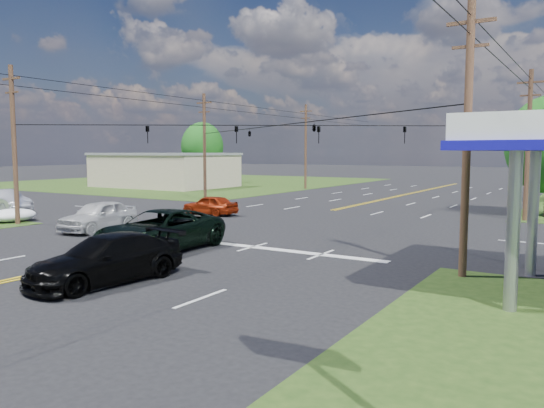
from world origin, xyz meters
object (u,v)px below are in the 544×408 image
Objects in this scene: pole_nw at (205,146)px; suv_black at (106,259)px; pole_ne at (528,143)px; pole_left_far at (306,146)px; sedan_silver at (5,201)px; pole_se at (467,136)px; tree_far_l at (202,147)px; pole_sw at (14,143)px; pickup_white at (99,216)px; retail_nw at (165,171)px; pickup_dkgreen at (160,231)px.

suv_black is at bearing -57.45° from pole_nw.
pole_left_far is (-26.00, 19.00, 0.25)m from pole_ne.
sedan_silver is at bearing -156.29° from pole_ne.
pole_nw is at bearing 145.30° from pole_se.
tree_far_l is (-19.00, 4.00, 0.03)m from pole_left_far.
tree_far_l is (-19.00, 41.00, 0.28)m from pole_sw.
pole_sw is 1.93× the size of pickup_white.
pole_ne is 36.29m from sedan_silver.
pole_ne is 0.95× the size of pole_left_far.
tree_far_l is 1.59× the size of suv_black.
pole_left_far is at bearing 90.00° from pole_nw.
sedan_silver is at bearing -70.04° from retail_nw.
sedan_silver is at bearing 162.39° from suv_black.
pole_left_far is 1.82× the size of suv_black.
pole_ne is (26.00, 18.00, 0.00)m from pole_sw.
pickup_white is at bearing 157.25° from pickup_dkgreen.
retail_nw is 1.68× the size of pole_ne.
tree_far_l is (-19.00, 23.00, 0.28)m from pole_nw.
pickup_white is at bearing -57.82° from tree_far_l.
pole_se is 1.00× the size of pole_ne.
pole_left_far is 19.42m from tree_far_l.
pickup_white is (-19.75, -17.14, -4.08)m from pole_ne.
pole_nw is 0.95× the size of pole_left_far.
tree_far_l is at bearing 168.11° from pole_left_far.
pole_left_far reaches higher than sedan_silver.
retail_nw is 2.91× the size of suv_black.
pole_sw is 18.00m from pole_nw.
tree_far_l reaches higher than suv_black.
retail_nw reaches higher than suv_black.
pole_nw is 1.73× the size of suv_black.
pole_nw reaches higher than suv_black.
pole_left_far is (-26.00, 37.00, 0.25)m from pole_se.
retail_nw is 45.02m from pole_ne.
pole_nw is 30.02m from suv_black.
pole_sw is at bearing -110.98° from sedan_silver.
suv_black is at bearing -109.12° from sedan_silver.
tree_far_l is 1.77× the size of pickup_white.
tree_far_l is at bearing 114.86° from pole_sw.
pole_ne is at bearing -60.74° from sedan_silver.
pole_sw reaches higher than pickup_white.
pole_se is 0.95× the size of pole_left_far.
pole_nw reaches higher than retail_nw.
tree_far_l is at bearing 125.34° from pickup_dkgreen.
suv_black is (-10.00, -7.07, -4.12)m from pole_se.
pickup_dkgreen is at bearing 122.93° from suv_black.
pole_ne is at bearing 75.31° from suv_black.
pole_left_far is at bearing 107.34° from pickup_dkgreen.
sedan_silver is at bearing 163.42° from pickup_dkgreen.
suv_black is (16.00, -7.07, -4.12)m from pole_sw.
tree_far_l is at bearing 129.56° from pole_nw.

